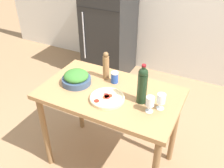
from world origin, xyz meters
TOP-DOWN VIEW (x-y plane):
  - ground_plane at (0.00, 0.00)m, footprint 14.00×14.00m
  - refrigerator at (-0.88, 1.69)m, footprint 0.68×0.72m
  - prep_counter at (0.00, 0.00)m, footprint 1.23×0.74m
  - wine_bottle at (0.29, -0.01)m, footprint 0.08×0.08m
  - wine_glass_near at (0.40, -0.10)m, footprint 0.07×0.07m
  - wine_glass_far at (0.46, -0.02)m, footprint 0.07×0.07m
  - pepper_mill at (-0.14, 0.19)m, footprint 0.06×0.06m
  - salad_bowl at (-0.34, -0.02)m, footprint 0.27×0.27m
  - homemade_pizza at (0.03, -0.11)m, footprint 0.30×0.30m
  - salt_canister at (-0.03, 0.15)m, footprint 0.07×0.07m

SIDE VIEW (x-z plane):
  - ground_plane at x=0.00m, z-range 0.00..0.00m
  - prep_counter at x=0.00m, z-range 0.33..1.23m
  - refrigerator at x=-0.88m, z-range 0.00..1.60m
  - homemade_pizza at x=0.03m, z-range 0.90..0.93m
  - salt_canister at x=-0.03m, z-range 0.90..1.01m
  - salad_bowl at x=-0.34m, z-range 0.89..1.02m
  - wine_glass_near at x=0.40m, z-range 0.92..1.06m
  - wine_glass_far at x=0.46m, z-range 0.92..1.06m
  - pepper_mill at x=-0.14m, z-range 0.90..1.17m
  - wine_bottle at x=0.29m, z-range 0.89..1.24m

